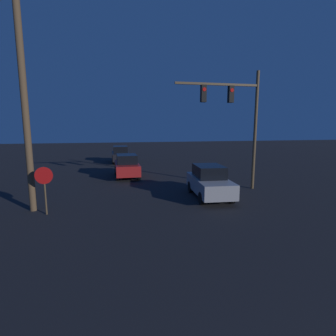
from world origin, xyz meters
The scene contains 6 objects.
car_near centered at (2.06, 12.89, 0.82)m, with size 1.86×3.90×1.65m.
car_mid centered at (-1.86, 19.24, 0.82)m, with size 1.73×3.84×1.65m.
car_far centered at (-2.10, 27.01, 0.82)m, with size 1.71×3.83×1.65m.
traffic_signal_mast centered at (4.08, 14.21, 4.44)m, with size 4.84×0.30×6.70m.
stop_sign centered at (-5.58, 11.70, 1.41)m, with size 0.71×0.07×2.02m.
utility_pole centered at (-6.27, 12.39, 5.04)m, with size 1.30×0.28×9.83m.
Camera 1 is at (-2.72, 0.36, 3.68)m, focal length 28.00 mm.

